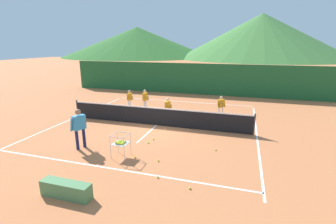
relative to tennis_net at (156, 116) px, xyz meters
The scene contains 26 objects.
ground_plane 0.50m from the tennis_net, ahead, with size 120.00×120.00×0.00m, color #C67042.
line_baseline_near 4.92m from the tennis_net, 90.00° to the right, with size 10.13×0.08×0.01m, color white.
line_baseline_far 5.84m from the tennis_net, 90.00° to the left, with size 10.13×0.08×0.01m, color white.
line_sideline_west 5.09m from the tennis_net, behind, with size 0.08×10.72×0.01m, color white.
line_sideline_east 5.09m from the tennis_net, ahead, with size 0.08×10.72×0.01m, color white.
line_service_center 0.50m from the tennis_net, ahead, with size 0.08×5.10×0.01m, color white.
tennis_net is the anchor object (origin of this frame).
instructor 4.24m from the tennis_net, 117.96° to the right, with size 0.49×0.84×1.68m.
student_0 3.89m from the tennis_net, 136.61° to the left, with size 0.40×0.63×1.28m.
student_1 3.21m from the tennis_net, 122.68° to the left, with size 0.40×0.65×1.37m.
student_2 1.31m from the tennis_net, 78.62° to the left, with size 0.41×0.66×1.24m.
student_3 4.02m from the tennis_net, 38.94° to the left, with size 0.49×0.66×1.27m.
ball_cart 3.95m from the tennis_net, 90.24° to the right, with size 0.58×0.58×0.90m.
tennis_ball_0 2.12m from the tennis_net, 73.87° to the right, with size 0.07×0.07×0.07m, color yellow.
tennis_ball_1 5.35m from the tennis_net, 69.81° to the right, with size 0.07×0.07×0.07m, color yellow.
tennis_ball_2 4.21m from the tennis_net, 69.27° to the right, with size 0.07×0.07×0.07m, color yellow.
tennis_ball_3 2.53m from the tennis_net, 78.34° to the right, with size 0.07×0.07×0.07m, color yellow.
tennis_ball_4 6.11m from the tennis_net, 60.83° to the right, with size 0.07×0.07×0.07m, color yellow.
tennis_ball_5 4.13m from the tennis_net, 34.25° to the right, with size 0.07×0.07×0.07m, color yellow.
tennis_ball_6 3.98m from the tennis_net, 82.10° to the right, with size 0.07×0.07×0.07m, color yellow.
tennis_ball_7 1.03m from the tennis_net, 39.66° to the right, with size 0.07×0.07×0.07m, color yellow.
windscreen_fence 9.02m from the tennis_net, 90.00° to the left, with size 22.29×0.08×2.63m, color #1E5B2D.
courtside_bench 6.72m from the tennis_net, 92.37° to the right, with size 1.50×0.36×0.46m, color #4C7F4C.
hill_0 82.84m from the tennis_net, 85.83° to the left, with size 49.84×49.84×10.46m, color #38702D.
hill_1 71.31m from the tennis_net, 83.14° to the left, with size 50.64×50.64×13.20m, color #427A38.
hill_2 78.19m from the tennis_net, 114.66° to the left, with size 51.50×51.50×10.09m, color #2D6628.
Camera 1 is at (4.22, -11.60, 4.15)m, focal length 26.03 mm.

